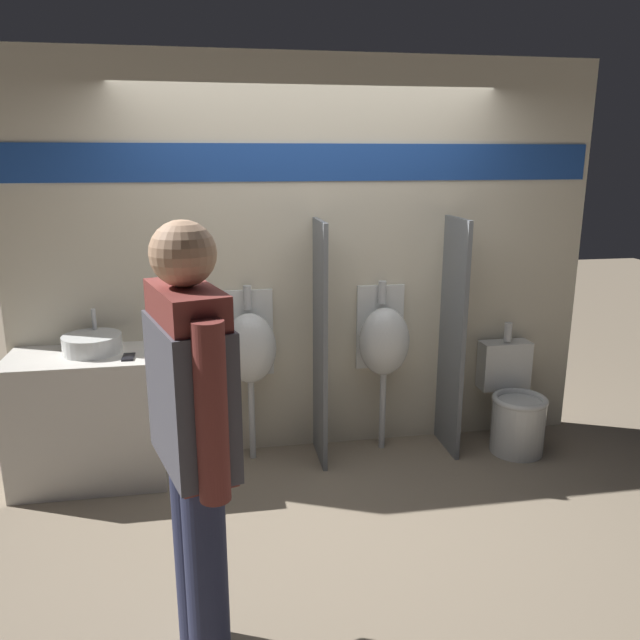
{
  "coord_description": "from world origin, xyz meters",
  "views": [
    {
      "loc": [
        -0.65,
        -3.59,
        2.05
      ],
      "look_at": [
        0.0,
        0.17,
        1.05
      ],
      "focal_mm": 35.0,
      "sensor_mm": 36.0,
      "label": 1
    }
  ],
  "objects": [
    {
      "name": "divider_near_counter",
      "position": [
        0.03,
        0.36,
        0.83
      ],
      "size": [
        0.03,
        0.42,
        1.66
      ],
      "color": "slate",
      "rests_on": "ground_plane"
    },
    {
      "name": "person_in_vest",
      "position": [
        -0.76,
        -1.34,
        1.07
      ],
      "size": [
        0.36,
        0.62,
        1.84
      ],
      "rotation": [
        0.0,
        0.0,
        1.86
      ],
      "color": "#282D4C",
      "rests_on": "ground_plane"
    },
    {
      "name": "urinal_near_counter",
      "position": [
        -0.43,
        0.44,
        0.8
      ],
      "size": [
        0.36,
        0.27,
        1.22
      ],
      "color": "silver",
      "rests_on": "ground_plane"
    },
    {
      "name": "urinal_far",
      "position": [
        0.5,
        0.44,
        0.8
      ],
      "size": [
        0.36,
        0.27,
        1.22
      ],
      "color": "silver",
      "rests_on": "ground_plane"
    },
    {
      "name": "toilet",
      "position": [
        1.44,
        0.28,
        0.31
      ],
      "size": [
        0.39,
        0.55,
        0.89
      ],
      "color": "silver",
      "rests_on": "ground_plane"
    },
    {
      "name": "sink_counter",
      "position": [
        -1.48,
        0.31,
        0.43
      ],
      "size": [
        0.95,
        0.52,
        0.85
      ],
      "color": "silver",
      "rests_on": "ground_plane"
    },
    {
      "name": "display_wall",
      "position": [
        0.0,
        0.6,
        1.36
      ],
      "size": [
        4.01,
        0.07,
        2.7
      ],
      "color": "beige",
      "rests_on": "ground_plane"
    },
    {
      "name": "ground_plane",
      "position": [
        0.0,
        0.0,
        0.0
      ],
      "size": [
        16.0,
        16.0,
        0.0
      ],
      "primitive_type": "plane",
      "color": "gray"
    },
    {
      "name": "divider_mid",
      "position": [
        0.97,
        0.36,
        0.83
      ],
      "size": [
        0.03,
        0.42,
        1.66
      ],
      "color": "slate",
      "rests_on": "ground_plane"
    },
    {
      "name": "cell_phone",
      "position": [
        -1.19,
        0.21,
        0.86
      ],
      "size": [
        0.07,
        0.14,
        0.01
      ],
      "color": "black",
      "rests_on": "sink_counter"
    },
    {
      "name": "sink_basin",
      "position": [
        -1.43,
        0.36,
        0.91
      ],
      "size": [
        0.36,
        0.36,
        0.25
      ],
      "color": "silver",
      "rests_on": "sink_counter"
    }
  ]
}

